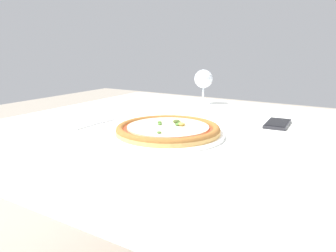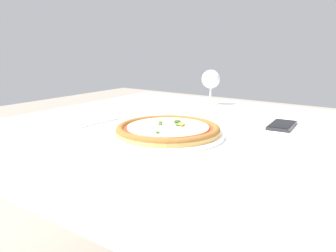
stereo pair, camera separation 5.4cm
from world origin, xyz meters
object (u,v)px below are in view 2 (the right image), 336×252
dining_table (213,156)px  pizza_plate (168,130)px  cell_phone (282,125)px  fork (99,123)px  wine_glass_far_left (211,80)px

dining_table → pizza_plate: pizza_plate is taller
pizza_plate → cell_phone: pizza_plate is taller
dining_table → fork: fork is taller
pizza_plate → cell_phone: (0.24, 0.30, -0.01)m
dining_table → cell_phone: (0.14, 0.20, 0.08)m
dining_table → cell_phone: cell_phone is taller
pizza_plate → wine_glass_far_left: bearing=105.3°
fork → cell_phone: (0.52, 0.31, 0.00)m
fork → cell_phone: size_ratio=1.13×
pizza_plate → fork: bearing=-179.4°
dining_table → fork: bearing=-164.1°
wine_glass_far_left → cell_phone: size_ratio=1.03×
dining_table → wine_glass_far_left: size_ratio=9.42×
fork → cell_phone: cell_phone is taller
wine_glass_far_left → cell_phone: 0.46m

